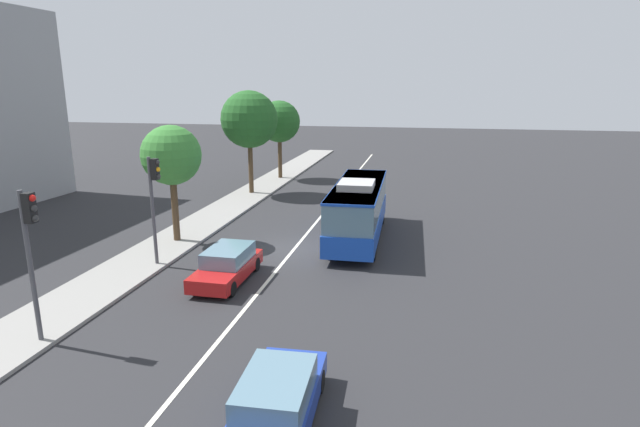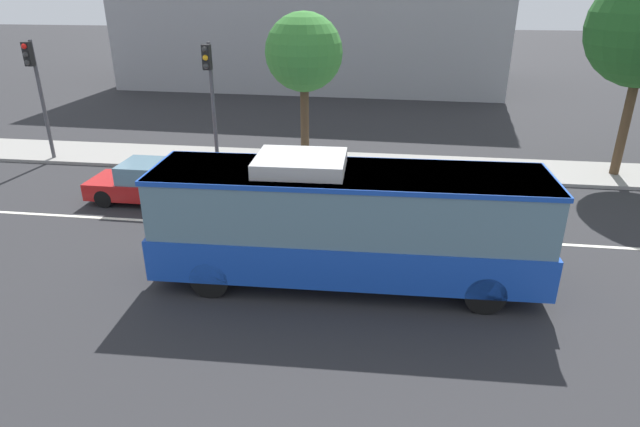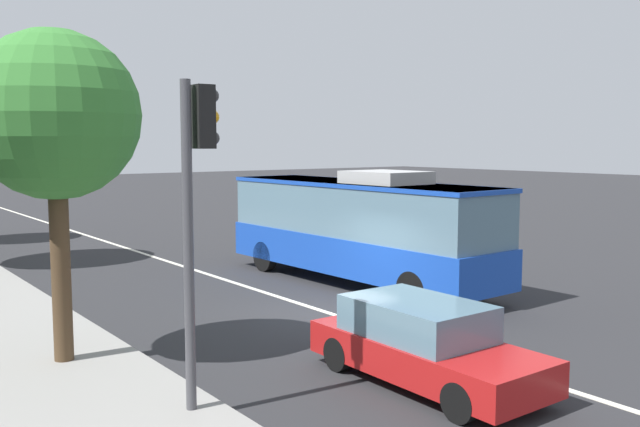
% 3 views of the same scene
% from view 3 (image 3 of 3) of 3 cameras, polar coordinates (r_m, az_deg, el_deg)
% --- Properties ---
extents(ground_plane, '(160.00, 160.00, 0.00)m').
position_cam_3_polar(ground_plane, '(17.28, 0.95, -8.38)').
color(ground_plane, '#28282B').
extents(sidewalk_kerb, '(80.00, 3.07, 0.14)m').
position_cam_3_polar(sidewalk_kerb, '(14.29, -21.36, -11.56)').
color(sidewalk_kerb, gray).
rests_on(sidewalk_kerb, ground_plane).
extents(lane_centre_line, '(76.00, 0.16, 0.01)m').
position_cam_3_polar(lane_centre_line, '(17.28, 0.95, -8.36)').
color(lane_centre_line, silver).
rests_on(lane_centre_line, ground_plane).
extents(transit_bus, '(10.06, 2.77, 3.46)m').
position_cam_3_polar(transit_bus, '(20.75, 3.21, -0.91)').
color(transit_bus, '#1947B7').
rests_on(transit_bus, ground_plane).
extents(sedan_red, '(4.51, 1.84, 1.46)m').
position_cam_3_polar(sedan_red, '(12.46, 8.59, -10.63)').
color(sedan_red, '#B21919').
rests_on(sedan_red, ground_plane).
extents(traffic_light_near_corner, '(0.33, 0.62, 5.20)m').
position_cam_3_polar(traffic_light_near_corner, '(10.54, -10.26, 2.04)').
color(traffic_light_near_corner, '#47474C').
rests_on(traffic_light_near_corner, ground_plane).
extents(street_tree_kerbside_right, '(3.15, 3.15, 6.35)m').
position_cam_3_polar(street_tree_kerbside_right, '(13.61, -21.23, 7.49)').
color(street_tree_kerbside_right, '#4C3823').
rests_on(street_tree_kerbside_right, ground_plane).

